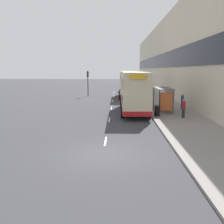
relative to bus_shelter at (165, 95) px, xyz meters
The scene contains 21 objects.
ground_plane 14.69m from the bus_shelter, 113.33° to the right, with size 220.00×220.00×0.00m, color #38383D.
pavement 25.19m from the bus_shelter, 88.34° to the left, with size 5.00×93.00×0.14m.
terrace_facade 26.05m from the bus_shelter, 79.36° to the left, with size 3.10×93.00×13.82m.
lane_mark_0 12.47m from the bus_shelter, 117.93° to the right, with size 0.12×2.00×0.01m.
lane_mark_1 7.23m from the bus_shelter, 145.73° to the right, with size 0.12×2.00×0.01m.
lane_mark_2 6.78m from the bus_shelter, 152.36° to the left, with size 0.12×2.00×0.01m.
lane_mark_3 11.68m from the bus_shelter, 120.05° to the left, with size 0.12×2.00×0.01m.
lane_mark_4 17.99m from the bus_shelter, 108.82° to the left, with size 0.12×2.00×0.01m.
lane_mark_5 24.65m from the bus_shelter, 103.58° to the left, with size 0.12×2.00×0.01m.
bus_shelter is the anchor object (origin of this frame).
double_decker_bus_near 3.33m from the bus_shelter, behind, with size 2.85×10.29×4.30m.
double_decker_bus_ahead 15.11m from the bus_shelter, 103.03° to the left, with size 2.85×10.38×4.30m.
car_0 47.67m from the bus_shelter, 93.16° to the left, with size 1.98×4.53×1.66m.
car_1 25.03m from the bus_shelter, 98.56° to the left, with size 1.97×4.31×1.78m.
pedestrian_at_shelter 5.56m from the bus_shelter, 72.04° to the left, with size 0.36×0.36×1.83m.
pedestrian_1 2.15m from the bus_shelter, 72.04° to the left, with size 0.32×0.32×1.61m.
pedestrian_2 3.77m from the bus_shelter, 73.22° to the right, with size 0.35×0.35×1.74m.
pedestrian_3 3.20m from the bus_shelter, 40.75° to the left, with size 0.34×0.34×1.72m.
pedestrian_4 4.69m from the bus_shelter, 86.88° to the left, with size 0.32×0.32×1.60m.
litter_bin 3.22m from the bus_shelter, 114.20° to the right, with size 0.55×0.55×1.05m.
traffic_light_far_kerb 19.27m from the bus_shelter, 121.91° to the left, with size 0.30×0.32×4.33m.
Camera 1 is at (0.80, -13.01, 4.56)m, focal length 40.00 mm.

